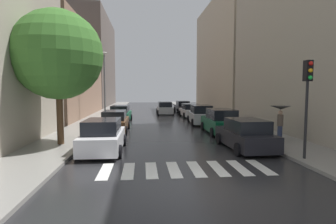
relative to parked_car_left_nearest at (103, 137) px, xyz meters
The scene contains 20 objects.
ground_plane 18.75m from the parked_car_left_nearest, 78.59° to the left, with size 28.00×72.00×0.04m, color #242427.
sidewalk_left 18.59m from the parked_car_left_nearest, 98.66° to the left, with size 3.00×72.00×0.15m, color gray.
sidewalk_right 21.02m from the parked_car_left_nearest, 60.94° to the left, with size 3.00×72.00×0.15m, color gray.
crosswalk_stripes 5.07m from the parked_car_left_nearest, 42.30° to the right, with size 6.75×2.20×0.01m.
building_left_mid 20.96m from the parked_car_left_nearest, 110.88° to the left, with size 6.00×19.34×10.60m, color #8C6B56.
building_left_far 41.08m from the parked_car_left_nearest, 100.41° to the left, with size 6.00×20.97×16.81m, color #564C47.
building_right_mid 29.18m from the parked_car_left_nearest, 58.72° to the left, with size 6.00×19.63×15.61m, color #B2A38C.
parked_car_left_nearest is the anchor object (origin of this frame).
parked_car_left_second 6.51m from the parked_car_left_nearest, 90.46° to the left, with size 2.05×4.60×1.63m.
parked_car_left_third 12.72m from the parked_car_left_nearest, 90.63° to the left, with size 2.15×4.68×1.66m.
parked_car_right_nearest 7.49m from the parked_car_left_nearest, ahead, with size 2.24×4.48×1.63m.
parked_car_right_second 9.32m from the parked_car_left_nearest, 34.26° to the left, with size 2.20×4.76×1.79m.
parked_car_right_third 13.07m from the parked_car_left_nearest, 55.31° to the left, with size 2.30×4.75×1.76m.
parked_car_right_fourth 18.89m from the parked_car_left_nearest, 66.29° to the left, with size 2.23×4.47×1.56m.
parked_car_right_fifth 24.84m from the parked_car_left_nearest, 72.10° to the left, with size 2.10×4.23×1.62m.
car_midroad 21.69m from the parked_car_left_nearest, 76.90° to the left, with size 2.07×4.42×1.63m.
pedestrian_foreground 10.47m from the parked_car_left_nearest, ahead, with size 1.17×1.17×2.06m.
street_tree_left 5.23m from the parked_car_left_nearest, 148.41° to the left, with size 4.89×4.89×7.38m.
traffic_light_right_corner 9.88m from the parked_car_left_nearest, 16.80° to the right, with size 0.30×0.42×4.30m.
lamp_post_left 14.83m from the parked_car_left_nearest, 97.34° to the left, with size 0.60×0.28×6.87m.
Camera 1 is at (-1.67, -8.17, 3.18)m, focal length 28.72 mm.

